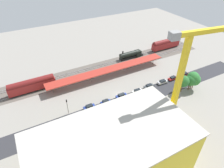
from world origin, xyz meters
name	(u,v)px	position (x,y,z in m)	size (l,w,h in m)	color
ground_plane	(119,95)	(0.00, 0.00, 0.00)	(201.39, 201.39, 0.00)	gray
rail_bed	(97,70)	(0.00, -22.96, 0.00)	(125.87, 13.22, 0.01)	#5B544C
street_asphalt	(126,102)	(0.00, 5.33, 0.00)	(125.87, 9.00, 0.01)	#2D2D33
track_rails	(97,69)	(0.00, -22.96, 0.18)	(125.87, 7.21, 0.12)	#9E9EA8
platform_canopy_near	(108,70)	(-2.56, -14.78, 3.79)	(59.27, 5.52, 3.99)	#A82D23
locomotive	(131,55)	(-22.54, -25.57, 1.82)	(14.44, 3.01, 5.20)	black
passenger_coach	(166,44)	(-46.90, -25.57, 3.05)	(18.73, 3.26, 5.87)	black
freight_coach_far	(32,85)	(31.40, -20.36, 3.05)	(19.69, 3.01, 5.82)	black
parked_car_0	(185,74)	(-35.08, 2.20, 0.76)	(4.26, 1.97, 1.73)	black
parked_car_1	(173,78)	(-27.79, 1.94, 0.70)	(4.64, 1.92, 1.59)	black
parked_car_2	(162,82)	(-21.52, 2.07, 0.76)	(4.83, 2.01, 1.68)	black
parked_car_3	(149,86)	(-14.04, 1.82, 0.75)	(4.67, 1.85, 1.66)	black
parked_car_4	(137,91)	(-7.51, 2.44, 0.76)	(4.59, 2.13, 1.71)	black
parked_car_5	(122,96)	(0.01, 1.83, 0.75)	(4.81, 1.98, 1.70)	black
parked_car_6	(106,102)	(7.55, 2.19, 0.76)	(4.17, 1.82, 1.73)	black
parked_car_7	(89,107)	(14.43, 1.88, 0.79)	(4.55, 1.87, 1.78)	black
construction_building	(112,155)	(18.85, 28.59, 7.70)	(40.05, 21.24, 15.39)	yellow
construction_roof_slab	(112,135)	(18.85, 28.59, 15.59)	(40.65, 21.84, 0.40)	#B7B2A8
tower_crane	(185,78)	(-6.94, 24.44, 20.84)	(25.25, 5.79, 35.46)	gray
box_truck_0	(83,133)	(21.36, 13.43, 1.69)	(10.33, 3.29, 3.46)	black
box_truck_1	(51,144)	(31.80, 12.47, 1.71)	(8.75, 3.16, 3.50)	black
box_truck_2	(73,131)	(24.10, 11.02, 1.58)	(10.13, 3.59, 3.16)	black
street_tree_0	(96,114)	(15.27, 10.02, 4.40)	(4.82, 4.82, 6.83)	brown
street_tree_1	(191,80)	(-28.42, 11.06, 4.87)	(4.90, 4.90, 7.35)	brown
street_tree_2	(193,78)	(-29.79, 10.89, 5.63)	(5.33, 5.33, 8.31)	brown
street_tree_3	(183,81)	(-24.51, 10.62, 5.44)	(4.99, 4.99, 7.95)	brown
street_tree_4	(194,80)	(-30.41, 11.32, 4.74)	(5.19, 5.19, 7.34)	brown
street_tree_5	(51,131)	(30.83, 10.55, 4.99)	(4.69, 4.69, 7.35)	brown
traffic_light	(67,105)	(22.36, 0.41, 4.37)	(0.50, 0.36, 6.61)	#333333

